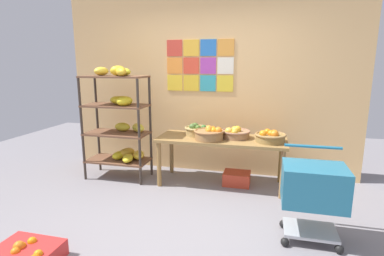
% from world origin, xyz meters
% --- Properties ---
extents(ground, '(9.51, 9.51, 0.00)m').
position_xyz_m(ground, '(0.00, 0.00, 0.00)').
color(ground, gray).
extents(back_wall_with_art, '(4.48, 0.07, 2.76)m').
position_xyz_m(back_wall_with_art, '(-0.00, 1.78, 1.38)').
color(back_wall_with_art, '#E2B171').
rests_on(back_wall_with_art, ground).
extents(banana_shelf_unit, '(0.92, 0.55, 1.65)m').
position_xyz_m(banana_shelf_unit, '(-1.17, 1.17, 0.92)').
color(banana_shelf_unit, '#372D25').
rests_on(banana_shelf_unit, ground).
extents(display_table, '(1.75, 0.68, 0.67)m').
position_xyz_m(display_table, '(0.30, 1.25, 0.60)').
color(display_table, olive).
rests_on(display_table, ground).
extents(fruit_basket_back_left, '(0.41, 0.41, 0.19)m').
position_xyz_m(fruit_basket_back_left, '(0.16, 1.12, 0.75)').
color(fruit_basket_back_left, olive).
rests_on(fruit_basket_back_left, display_table).
extents(fruit_basket_left, '(0.40, 0.40, 0.17)m').
position_xyz_m(fruit_basket_left, '(0.96, 1.19, 0.74)').
color(fruit_basket_left, olive).
rests_on(fruit_basket_left, display_table).
extents(fruit_basket_back_right, '(0.36, 0.36, 0.17)m').
position_xyz_m(fruit_basket_back_right, '(-0.06, 1.33, 0.75)').
color(fruit_basket_back_right, '#AB8A4F').
rests_on(fruit_basket_back_right, display_table).
extents(fruit_basket_right, '(0.40, 0.40, 0.17)m').
position_xyz_m(fruit_basket_right, '(0.49, 1.30, 0.74)').
color(fruit_basket_right, '#996E4B').
rests_on(fruit_basket_right, display_table).
extents(produce_crate_under_table, '(0.37, 0.30, 0.18)m').
position_xyz_m(produce_crate_under_table, '(0.53, 1.29, 0.09)').
color(produce_crate_under_table, red).
rests_on(produce_crate_under_table, ground).
extents(orange_crate_foreground, '(0.53, 0.39, 0.21)m').
position_xyz_m(orange_crate_foreground, '(-1.02, -0.89, 0.08)').
color(orange_crate_foreground, red).
rests_on(orange_crate_foreground, ground).
extents(shopping_cart, '(0.57, 0.48, 0.88)m').
position_xyz_m(shopping_cart, '(1.35, 0.07, 0.53)').
color(shopping_cart, black).
rests_on(shopping_cart, ground).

